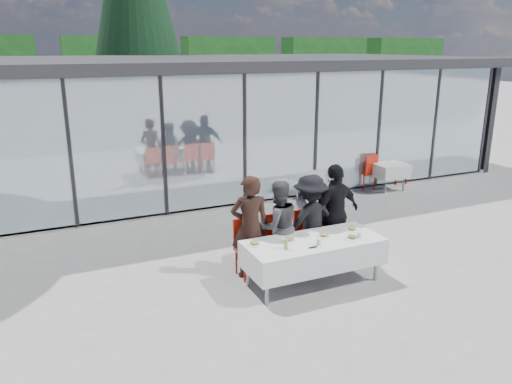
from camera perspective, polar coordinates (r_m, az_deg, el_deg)
ground at (r=8.43m, az=3.09°, el=-10.13°), size 90.00×90.00×0.00m
pavilion at (r=15.92m, az=-4.00°, el=10.50°), size 14.80×8.80×3.44m
treeline at (r=34.75m, az=-22.39°, el=12.59°), size 62.50×2.00×4.40m
dining_table at (r=8.20m, az=6.57°, el=-6.87°), size 2.26×0.96×0.75m
diner_a at (r=8.26m, az=-0.70°, el=-4.01°), size 0.78×0.78×1.76m
diner_chair_a at (r=8.46m, az=-0.92°, el=-6.00°), size 0.44×0.44×0.97m
diner_b at (r=8.49m, az=2.49°, el=-3.96°), size 0.82×0.82×1.62m
diner_chair_b at (r=8.66m, az=2.22°, el=-5.47°), size 0.44×0.44×0.97m
diner_c at (r=8.78m, az=6.20°, el=-3.26°), size 1.20×1.20×1.65m
diner_chair_c at (r=8.95m, az=5.88°, el=-4.82°), size 0.44×0.44×0.97m
diner_d at (r=9.01m, az=9.02°, el=-2.37°), size 1.21×1.21×1.79m
diner_chair_d at (r=9.20m, az=8.64°, el=-4.32°), size 0.44×0.44×0.97m
plate_a at (r=7.87m, az=-0.15°, el=-5.89°), size 0.25×0.25×0.07m
plate_b at (r=8.04m, az=3.83°, el=-5.42°), size 0.25×0.25×0.07m
plate_c at (r=8.28m, az=7.76°, el=-4.89°), size 0.25×0.25×0.07m
plate_d at (r=8.62m, az=10.88°, el=-4.16°), size 0.25×0.25×0.07m
plate_extra at (r=8.26m, az=10.91°, el=-5.10°), size 0.25×0.25×0.07m
juice_bottle at (r=7.71m, az=3.45°, el=-6.00°), size 0.06×0.06×0.15m
drinking_glasses at (r=8.10m, az=9.48°, el=-5.28°), size 0.82×0.10×0.10m
folded_eyeglasses at (r=7.82m, az=6.53°, el=-6.30°), size 0.14×0.03×0.01m
spare_table_right at (r=13.91m, az=14.88°, el=2.49°), size 0.86×0.86×0.74m
spare_chair_a at (r=14.69m, az=15.64°, el=3.08°), size 0.56×0.56×0.97m
spare_chair_b at (r=13.82m, az=12.71°, el=2.47°), size 0.51×0.51×0.97m
lounger at (r=12.50m, az=6.87°, el=-0.02°), size 1.07×1.46×0.72m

